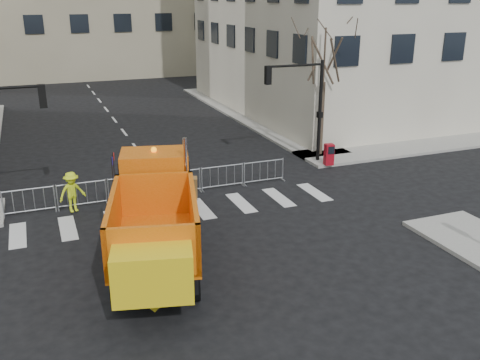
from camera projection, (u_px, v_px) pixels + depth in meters
name	position (u px, v px, depth m)	size (l,w,h in m)	color
ground	(232.00, 271.00, 17.40)	(120.00, 120.00, 0.00)	black
sidewalk_back	(167.00, 187.00, 24.84)	(64.00, 5.00, 0.15)	gray
traffic_light_right	(320.00, 113.00, 27.81)	(0.18, 0.18, 5.40)	black
crowd_barriers	(155.00, 185.00, 23.64)	(12.60, 0.60, 1.10)	#9EA0A5
street_tree	(323.00, 89.00, 28.58)	(3.00, 3.00, 7.50)	#382B21
plow_truck	(155.00, 215.00, 17.39)	(5.02, 10.43, 3.91)	black
cop_a	(162.00, 182.00, 23.06)	(0.64, 0.42, 1.75)	black
cop_b	(181.00, 181.00, 22.83)	(0.95, 0.74, 1.96)	black
cop_c	(162.00, 193.00, 21.80)	(1.02, 0.42, 1.74)	black
worker	(72.00, 192.00, 21.55)	(1.08, 0.62, 1.68)	#DCF61C
newspaper_box	(329.00, 154.00, 27.63)	(0.45, 0.40, 1.10)	maroon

